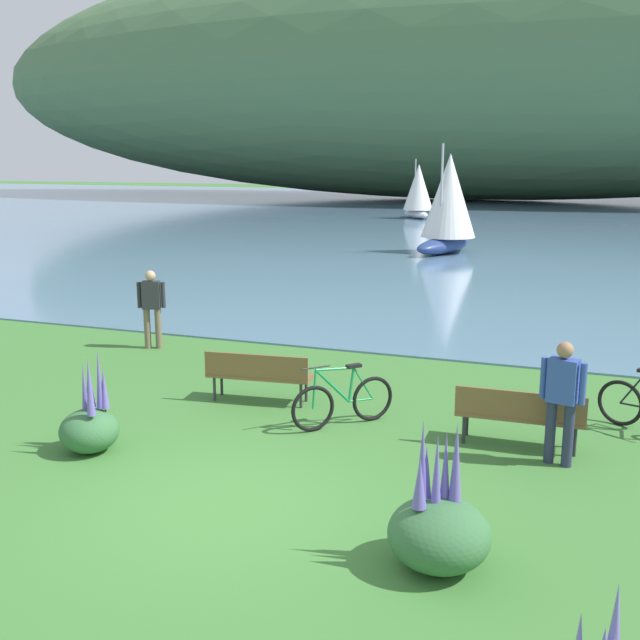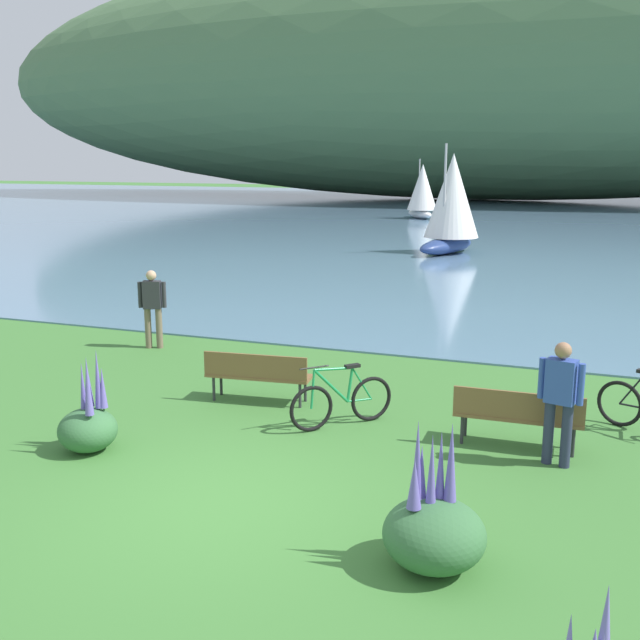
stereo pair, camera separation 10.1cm
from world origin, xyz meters
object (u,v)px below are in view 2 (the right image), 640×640
Objects in this scene: park_bench_near_camera at (518,413)px; park_bench_further_along at (258,373)px; bicycle_leaning_near_bench at (342,401)px; person_on_the_grass at (560,396)px; person_at_shoreline at (153,304)px; sailboat_mid_bay at (422,191)px; sailboat_nearest_to_shore at (452,202)px.

park_bench_further_along is (-4.33, 0.54, 0.00)m from park_bench_near_camera.
bicycle_leaning_near_bench is 0.78× the size of person_on_the_grass.
park_bench_further_along is at bearing 172.90° from park_bench_near_camera.
sailboat_mid_bay is at bearing 93.81° from person_at_shoreline.
person_on_the_grass is at bearing -74.52° from sailboat_mid_bay.
person_on_the_grass is (8.60, -3.54, 0.00)m from person_at_shoreline.
bicycle_leaning_near_bench is (-2.64, -0.04, -0.12)m from park_bench_near_camera.
person_at_shoreline is 9.30m from person_on_the_grass.
person_on_the_grass is (4.89, -0.97, 0.46)m from park_bench_further_along.
person_at_shoreline reaches higher than park_bench_further_along.
bicycle_leaning_near_bench is at bearing -83.49° from sailboat_nearest_to_shore.
park_bench_further_along is 1.08× the size of person_on_the_grass.
park_bench_further_along is 0.47× the size of sailboat_mid_bay.
bicycle_leaning_near_bench is 21.77m from sailboat_nearest_to_shore.
sailboat_mid_bay is (-10.45, 39.33, 1.38)m from park_bench_near_camera.
sailboat_mid_bay is at bearing 104.88° from park_bench_near_camera.
sailboat_mid_bay is at bearing 105.48° from person_on_the_grass.
park_bench_further_along is at bearing -87.91° from sailboat_nearest_to_shore.
sailboat_nearest_to_shore is at bearing 96.51° from bicycle_leaning_near_bench.
sailboat_mid_bay reaches higher than bicycle_leaning_near_bench.
park_bench_near_camera is at bearing -75.12° from sailboat_mid_bay.
park_bench_near_camera is 0.46× the size of sailboat_mid_bay.
park_bench_further_along is 21.06m from sailboat_nearest_to_shore.
sailboat_nearest_to_shore is (-5.10, 21.52, 1.69)m from park_bench_near_camera.
person_at_shoreline is 0.37× the size of sailboat_nearest_to_shore.
sailboat_mid_bay is at bearing 101.23° from bicycle_leaning_near_bench.
bicycle_leaning_near_bench is (1.70, -0.57, -0.12)m from park_bench_further_along.
bicycle_leaning_near_bench is 6.28m from person_at_shoreline.
bicycle_leaning_near_bench is at bearing 172.93° from person_on_the_grass.
bicycle_leaning_near_bench is 40.16m from sailboat_mid_bay.
park_bench_further_along is 1.37× the size of bicycle_leaning_near_bench.
park_bench_near_camera is at bearing -76.68° from sailboat_nearest_to_shore.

